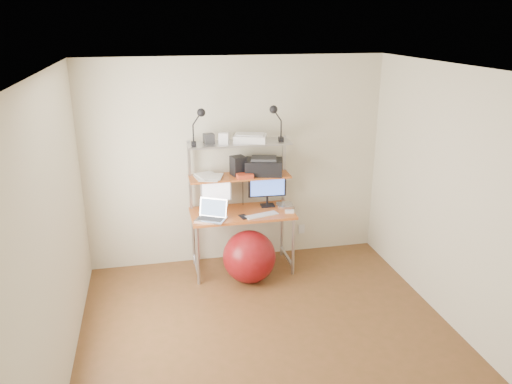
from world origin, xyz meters
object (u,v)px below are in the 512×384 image
exercise_ball (249,257)px  laptop (212,215)px  monitor_silver (216,192)px  monitor_black (267,188)px  printer (264,166)px

exercise_ball → laptop: bearing=155.9°
monitor_silver → laptop: 0.34m
monitor_silver → monitor_black: 0.62m
monitor_silver → exercise_ball: size_ratio=0.66×
monitor_silver → monitor_black: size_ratio=0.88×
laptop → printer: (0.66, 0.25, 0.46)m
monitor_silver → printer: (0.57, -0.03, 0.29)m
monitor_silver → printer: bearing=-1.9°
monitor_black → printer: size_ratio=0.94×
monitor_silver → monitor_black: monitor_black is taller
monitor_black → exercise_ball: monitor_black is taller
laptop → printer: bearing=49.3°
laptop → monitor_black: bearing=49.8°
laptop → exercise_ball: 0.65m
laptop → monitor_silver: bearing=100.7°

